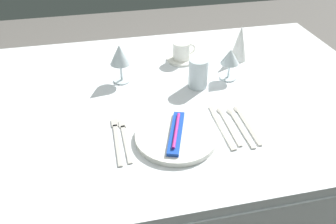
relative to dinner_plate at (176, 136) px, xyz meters
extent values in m
plane|color=slate|center=(-0.03, 0.26, -0.75)|extent=(6.00, 6.00, 0.00)
cube|color=white|center=(-0.03, 0.26, -0.03)|extent=(1.80, 1.10, 0.04)
cube|color=white|center=(-0.03, 0.81, -0.14)|extent=(1.80, 0.01, 0.18)
cylinder|color=brown|center=(0.77, 0.71, -0.40)|extent=(0.07, 0.07, 0.70)
cylinder|color=white|center=(0.00, 0.00, 0.00)|extent=(0.26, 0.26, 0.02)
cube|color=blue|center=(0.00, 0.00, 0.02)|extent=(0.10, 0.21, 0.01)
cylinder|color=#CC268C|center=(0.00, 0.00, 0.03)|extent=(0.07, 0.16, 0.01)
cube|color=beige|center=(-0.16, 0.01, -0.01)|extent=(0.02, 0.18, 0.00)
cube|color=beige|center=(-0.16, 0.11, -0.01)|extent=(0.02, 0.04, 0.00)
cube|color=beige|center=(-0.18, 0.01, -0.01)|extent=(0.02, 0.20, 0.00)
cube|color=beige|center=(-0.18, 0.12, -0.01)|extent=(0.02, 0.04, 0.00)
cube|color=beige|center=(0.16, 0.00, -0.01)|extent=(0.02, 0.20, 0.00)
cube|color=beige|center=(0.16, 0.11, -0.01)|extent=(0.02, 0.06, 0.00)
cube|color=beige|center=(0.19, 0.01, -0.01)|extent=(0.02, 0.18, 0.00)
ellipsoid|color=beige|center=(0.19, 0.11, -0.01)|extent=(0.03, 0.04, 0.01)
cube|color=beige|center=(0.22, -0.01, -0.01)|extent=(0.01, 0.19, 0.00)
ellipsoid|color=beige|center=(0.22, 0.10, -0.01)|extent=(0.03, 0.04, 0.01)
cube|color=beige|center=(0.25, 0.00, -0.01)|extent=(0.02, 0.19, 0.00)
ellipsoid|color=beige|center=(0.25, 0.11, -0.01)|extent=(0.03, 0.04, 0.01)
cylinder|color=white|center=(0.15, 0.52, 0.00)|extent=(0.13, 0.13, 0.01)
cylinder|color=white|center=(0.15, 0.52, 0.04)|extent=(0.07, 0.07, 0.07)
torus|color=white|center=(0.18, 0.52, 0.04)|extent=(0.05, 0.01, 0.05)
cylinder|color=silver|center=(-0.13, 0.39, -0.01)|extent=(0.07, 0.07, 0.01)
cylinder|color=silver|center=(-0.13, 0.39, 0.03)|extent=(0.01, 0.01, 0.07)
cone|color=silver|center=(-0.13, 0.39, 0.11)|extent=(0.08, 0.08, 0.08)
cylinder|color=silver|center=(0.29, 0.32, -0.01)|extent=(0.07, 0.07, 0.01)
cylinder|color=silver|center=(0.29, 0.32, 0.03)|extent=(0.01, 0.01, 0.06)
cone|color=silver|center=(0.29, 0.32, 0.09)|extent=(0.07, 0.07, 0.06)
cylinder|color=silver|center=(0.16, 0.29, 0.05)|extent=(0.07, 0.07, 0.11)
cylinder|color=#C68C1E|center=(0.16, 0.29, 0.02)|extent=(0.07, 0.07, 0.05)
cone|color=white|center=(0.40, 0.47, 0.07)|extent=(0.07, 0.07, 0.16)
camera|label=1|loc=(-0.21, -0.83, 0.71)|focal=37.35mm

